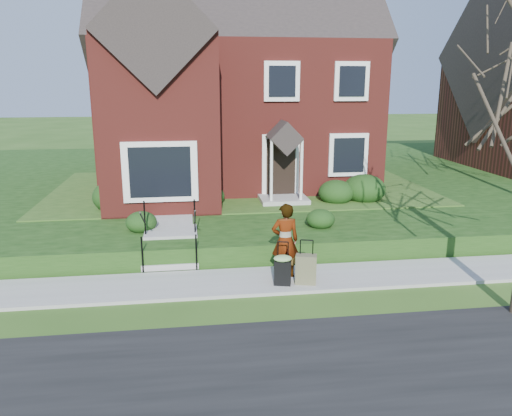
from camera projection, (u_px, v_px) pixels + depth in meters
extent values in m
plane|color=#2D5119|center=(276.00, 282.00, 11.78)|extent=(120.00, 120.00, 0.00)
cube|color=#9E9B93|center=(276.00, 280.00, 11.77)|extent=(60.00, 1.60, 0.08)
cube|color=#14360E|center=(321.00, 179.00, 22.70)|extent=(44.00, 20.00, 0.60)
cube|color=#9E9B93|center=(173.00, 208.00, 16.10)|extent=(1.20, 6.00, 0.06)
cube|color=maroon|center=(235.00, 114.00, 20.57)|extent=(10.00, 8.00, 5.40)
cube|color=maroon|center=(160.00, 124.00, 15.59)|extent=(3.60, 2.40, 5.40)
cube|color=white|center=(160.00, 171.00, 14.81)|extent=(2.20, 0.30, 1.80)
cube|color=black|center=(281.00, 169.00, 17.24)|extent=(1.00, 0.12, 2.10)
cube|color=black|center=(348.00, 155.00, 17.46)|extent=(1.40, 0.10, 1.50)
cube|color=#9E9B93|center=(170.00, 266.00, 12.37)|extent=(1.40, 0.30, 0.15)
cube|color=#9E9B93|center=(170.00, 256.00, 12.62)|extent=(1.40, 0.30, 0.15)
cube|color=#9E9B93|center=(170.00, 246.00, 12.87)|extent=(1.40, 0.30, 0.15)
cube|color=#9E9B93|center=(171.00, 237.00, 13.12)|extent=(1.40, 0.30, 0.15)
cube|color=#9E9B93|center=(171.00, 231.00, 13.65)|extent=(1.40, 0.80, 0.15)
cylinder|color=black|center=(142.00, 255.00, 12.05)|extent=(0.04, 0.04, 0.90)
cylinder|color=black|center=(145.00, 218.00, 13.05)|extent=(0.04, 0.04, 0.90)
cylinder|color=black|center=(196.00, 252.00, 12.22)|extent=(0.04, 0.04, 0.90)
cylinder|color=black|center=(195.00, 216.00, 13.23)|extent=(0.04, 0.04, 0.90)
ellipsoid|color=#143811|center=(117.00, 193.00, 15.94)|extent=(1.54, 1.54, 1.08)
ellipsoid|color=#143811|center=(211.00, 194.00, 16.70)|extent=(0.94, 0.94, 0.66)
ellipsoid|color=#143811|center=(336.00, 190.00, 16.93)|extent=(1.20, 1.20, 0.84)
ellipsoid|color=#143811|center=(364.00, 186.00, 17.14)|extent=(1.45, 1.45, 1.01)
ellipsoid|color=#143811|center=(141.00, 220.00, 13.69)|extent=(0.85, 0.85, 0.60)
ellipsoid|color=#143811|center=(321.00, 217.00, 14.06)|extent=(0.80, 0.80, 0.56)
imported|color=#999999|center=(285.00, 240.00, 11.69)|extent=(0.67, 0.45, 1.79)
cube|color=black|center=(283.00, 273.00, 11.34)|extent=(0.42, 0.30, 0.57)
cylinder|color=black|center=(283.00, 243.00, 11.17)|extent=(0.23, 0.08, 0.03)
cylinder|color=black|center=(278.00, 252.00, 11.20)|extent=(0.02, 0.02, 0.43)
cylinder|color=black|center=(288.00, 252.00, 11.23)|extent=(0.02, 0.02, 0.43)
cylinder|color=black|center=(277.00, 284.00, 11.39)|extent=(0.05, 0.07, 0.06)
cylinder|color=black|center=(288.00, 283.00, 11.42)|extent=(0.05, 0.07, 0.06)
ellipsoid|color=#8EC06D|center=(283.00, 258.00, 11.25)|extent=(0.49, 0.44, 0.13)
cube|color=brown|center=(306.00, 269.00, 11.40)|extent=(0.53, 0.38, 0.68)
cylinder|color=black|center=(307.00, 241.00, 11.23)|extent=(0.28, 0.10, 0.03)
cylinder|color=black|center=(300.00, 248.00, 11.26)|extent=(0.02, 0.02, 0.33)
cylinder|color=black|center=(313.00, 248.00, 11.29)|extent=(0.02, 0.02, 0.33)
cylinder|color=black|center=(299.00, 282.00, 11.45)|extent=(0.05, 0.07, 0.06)
cylinder|color=black|center=(313.00, 282.00, 11.50)|extent=(0.05, 0.07, 0.06)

